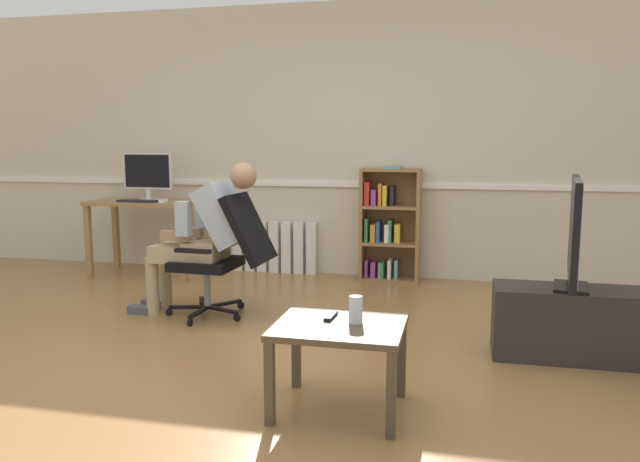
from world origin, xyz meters
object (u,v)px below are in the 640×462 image
Objects in this scene: person_seated at (204,234)px; drinking_glass at (356,310)px; office_chair at (225,251)px; tv_screen at (574,231)px; coffee_table at (339,337)px; computer_desk at (147,213)px; imac_monitor at (148,173)px; keyboard at (138,201)px; tv_stand at (568,323)px; bookshelf at (388,226)px; computer_mouse at (163,201)px; radiator at (274,247)px; spare_remote at (331,316)px.

drinking_glass is at bearing 47.57° from person_seated.
drinking_glass is (1.25, -1.40, -0.00)m from office_chair.
tv_screen reaches higher than coffee_table.
computer_desk is 4.13m from tv_screen.
imac_monitor is 0.34m from keyboard.
person_seated is at bearing 171.67° from tv_stand.
tv_screen reaches higher than bookshelf.
drinking_glass reaches higher than tv_stand.
computer_mouse is 0.10× the size of tv_screen.
radiator is 1.41× the size of coffee_table.
keyboard is (-0.01, -0.14, 0.13)m from computer_desk.
drinking_glass is at bearing -138.59° from tv_stand.
keyboard is 1.80m from office_chair.
spare_remote is at bearing -47.33° from imac_monitor.
tv_stand is at bearing 83.46° from office_chair.
office_chair reaches higher than computer_mouse.
tv_screen is at bearing 83.89° from person_seated.
imac_monitor is at bearing 99.91° from computer_desk.
computer_mouse is at bearing -152.34° from radiator.
imac_monitor is at bearing 143.56° from computer_mouse.
imac_monitor is 3.84m from drinking_glass.
keyboard is at bearing -89.18° from imac_monitor.
spare_remote is at bearing -143.37° from tv_stand.
person_seated is (0.93, -1.15, -0.13)m from computer_mouse.
radiator is (1.24, 0.31, -0.77)m from imac_monitor.
tv_stand is 1.43× the size of coffee_table.
drinking_glass is (0.20, -2.97, -0.02)m from bookshelf.
tv_stand is 6.08× the size of spare_remote.
person_seated is (1.20, -1.35, -0.39)m from imac_monitor.
drinking_glass is (2.36, -2.56, -0.25)m from computer_mouse.
computer_desk is 3.72m from coffee_table.
tv_stand is (1.37, -1.94, -0.31)m from bookshelf.
imac_monitor is 0.42m from computer_mouse.
coffee_table is (2.55, -2.79, -0.65)m from imac_monitor.
person_seated is (-0.18, 0.01, 0.12)m from office_chair.
keyboard is 2.74× the size of spare_remote.
spare_remote is at bearing -67.51° from radiator.
computer_desk is at bearing 136.26° from spare_remote.
tv_screen reaches higher than tv_stand.
spare_remote is (-1.31, -0.97, -0.35)m from tv_screen.
person_seated is at bearing -43.36° from keyboard.
drinking_glass is at bearing 23.28° from coffee_table.
tv_screen is at bearing -38.58° from radiator.
computer_mouse is 0.73× the size of drinking_glass.
drinking_glass is 0.92× the size of spare_remote.
tv_stand is at bearing -23.43° from computer_mouse.
bookshelf is (2.41, 0.29, -0.09)m from computer_desk.
person_seated reaches higher than office_chair.
tv_screen is 6.63× the size of spare_remote.
keyboard is at bearing -156.81° from radiator.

